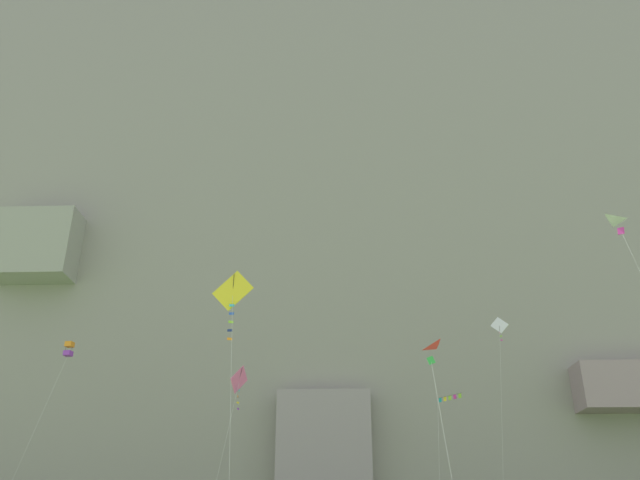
% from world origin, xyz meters
% --- Properties ---
extents(cliff_face, '(180.00, 26.37, 84.26)m').
position_xyz_m(cliff_face, '(-0.00, 59.74, 42.09)').
color(cliff_face, gray).
rests_on(cliff_face, ground).
extents(kite_delta_front_field, '(2.75, 5.35, 22.69)m').
position_xyz_m(kite_delta_front_field, '(20.68, 24.67, 22.19)').
color(kite_delta_front_field, white).
rests_on(kite_delta_front_field, ground).
extents(kite_diamond_mid_left, '(3.41, 4.05, 21.39)m').
position_xyz_m(kite_diamond_mid_left, '(15.04, 39.29, 19.54)').
color(kite_diamond_mid_left, white).
rests_on(kite_diamond_mid_left, ground).
extents(kite_banner_far_right, '(2.93, 4.06, 14.07)m').
position_xyz_m(kite_banner_far_right, '(9.61, 36.17, 11.95)').
color(kite_banner_far_right, black).
rests_on(kite_banner_far_right, ground).
extents(kite_box_far_left, '(3.23, 3.95, 18.30)m').
position_xyz_m(kite_box_far_left, '(-19.93, 35.47, 17.60)').
color(kite_box_far_left, orange).
rests_on(kite_box_far_left, ground).
extents(kite_delta_low_left, '(1.72, 3.25, 12.25)m').
position_xyz_m(kite_delta_low_left, '(5.78, 17.89, 11.77)').
color(kite_delta_low_left, red).
rests_on(kite_delta_low_left, ground).
extents(kite_diamond_upper_left, '(2.47, 2.38, 18.59)m').
position_xyz_m(kite_diamond_upper_left, '(-4.68, 21.98, 17.04)').
color(kite_diamond_upper_left, yellow).
rests_on(kite_diamond_upper_left, ground).
extents(kite_diamond_high_center, '(2.73, 2.60, 15.62)m').
position_xyz_m(kite_diamond_high_center, '(-5.81, 32.71, 14.22)').
color(kite_diamond_high_center, pink).
rests_on(kite_diamond_high_center, ground).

